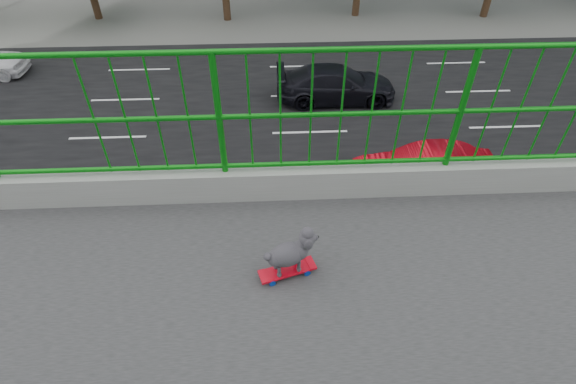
% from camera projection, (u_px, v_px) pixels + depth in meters
% --- Properties ---
extents(road, '(18.00, 90.00, 0.02)m').
position_uv_depth(road, '(310.00, 132.00, 17.51)').
color(road, black).
rests_on(road, ground).
extents(railing, '(3.00, 24.00, 1.42)m').
position_uv_depth(railing, '(507.00, 298.00, 2.99)').
color(railing, gray).
rests_on(railing, footbridge).
extents(skateboard, '(0.25, 0.46, 0.06)m').
position_uv_depth(skateboard, '(287.00, 271.00, 3.38)').
color(skateboard, red).
rests_on(skateboard, footbridge).
extents(poodle, '(0.25, 0.42, 0.36)m').
position_uv_depth(poodle, '(290.00, 252.00, 3.25)').
color(poodle, '#272529').
rests_on(poodle, skateboard).
extents(car_1, '(1.68, 4.82, 1.59)m').
position_uv_depth(car_1, '(425.00, 174.00, 14.26)').
color(car_1, '#AD0613').
rests_on(car_1, ground).
extents(car_3, '(2.11, 5.19, 1.51)m').
position_uv_depth(car_3, '(336.00, 84.00, 19.02)').
color(car_3, black).
rests_on(car_3, ground).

